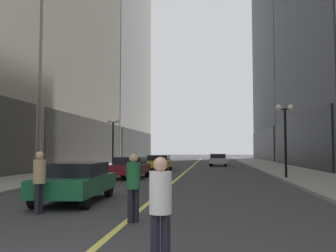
# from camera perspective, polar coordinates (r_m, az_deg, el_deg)

# --- Properties ---
(ground_plane) EXTENTS (200.00, 200.00, 0.00)m
(ground_plane) POSITION_cam_1_polar(r_m,az_deg,el_deg) (39.10, 3.57, -6.21)
(ground_plane) COLOR #38383A
(sidewalk_left) EXTENTS (4.50, 78.00, 0.15)m
(sidewalk_left) POSITION_cam_1_polar(r_m,az_deg,el_deg) (40.39, -8.26, -5.99)
(sidewalk_left) COLOR gray
(sidewalk_left) RESTS_ON ground
(sidewalk_right) EXTENTS (4.50, 78.00, 0.15)m
(sidewalk_right) POSITION_cam_1_polar(r_m,az_deg,el_deg) (39.53, 15.67, -5.95)
(sidewalk_right) COLOR gray
(sidewalk_right) RESTS_ON ground
(lane_centre_stripe) EXTENTS (0.16, 70.00, 0.01)m
(lane_centre_stripe) POSITION_cam_1_polar(r_m,az_deg,el_deg) (39.10, 3.57, -6.20)
(lane_centre_stripe) COLOR #E5D64C
(lane_centre_stripe) RESTS_ON ground
(building_right_far) EXTENTS (16.10, 26.00, 52.84)m
(building_right_far) POSITION_cam_1_polar(r_m,az_deg,el_deg) (70.50, 20.53, 17.02)
(building_right_far) COLOR slate
(building_right_far) RESTS_ON ground
(car_green) EXTENTS (1.96, 4.31, 1.32)m
(car_green) POSITION_cam_1_polar(r_m,az_deg,el_deg) (13.25, -13.71, -8.03)
(car_green) COLOR #196038
(car_green) RESTS_ON ground
(car_maroon) EXTENTS (1.91, 4.22, 1.32)m
(car_maroon) POSITION_cam_1_polar(r_m,az_deg,el_deg) (23.59, -5.76, -6.14)
(car_maroon) COLOR maroon
(car_maroon) RESTS_ON ground
(car_yellow) EXTENTS (1.91, 4.03, 1.32)m
(car_yellow) POSITION_cam_1_polar(r_m,az_deg,el_deg) (31.72, -1.41, -5.52)
(car_yellow) COLOR yellow
(car_yellow) RESTS_ON ground
(car_silver) EXTENTS (2.02, 4.37, 1.32)m
(car_silver) POSITION_cam_1_polar(r_m,az_deg,el_deg) (41.85, 7.64, -5.03)
(car_silver) COLOR #B7B7BC
(car_silver) RESTS_ON ground
(pedestrian_in_white_shirt) EXTENTS (0.41, 0.41, 1.65)m
(pedestrian_in_white_shirt) POSITION_cam_1_polar(r_m,az_deg,el_deg) (5.75, -1.15, -11.61)
(pedestrian_in_white_shirt) COLOR black
(pedestrian_in_white_shirt) RESTS_ON ground
(pedestrian_in_tan_trench) EXTENTS (0.39, 0.39, 1.71)m
(pedestrian_in_tan_trench) POSITION_cam_1_polar(r_m,az_deg,el_deg) (11.04, -18.94, -7.37)
(pedestrian_in_tan_trench) COLOR black
(pedestrian_in_tan_trench) RESTS_ON ground
(pedestrian_in_green_parka) EXTENTS (0.48, 0.48, 1.66)m
(pedestrian_in_green_parka) POSITION_cam_1_polar(r_m,az_deg,el_deg) (9.29, -5.27, -8.50)
(pedestrian_in_green_parka) COLOR black
(pedestrian_in_green_parka) RESTS_ON ground
(street_lamp_left_far) EXTENTS (1.06, 0.36, 4.43)m
(street_lamp_left_far) POSITION_cam_1_polar(r_m,az_deg,el_deg) (32.92, -8.34, -0.99)
(street_lamp_left_far) COLOR black
(street_lamp_left_far) RESTS_ON ground
(street_lamp_right_mid) EXTENTS (1.06, 0.36, 4.43)m
(street_lamp_right_mid) POSITION_cam_1_polar(r_m,az_deg,el_deg) (23.11, 17.35, 0.25)
(street_lamp_right_mid) COLOR black
(street_lamp_right_mid) RESTS_ON ground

